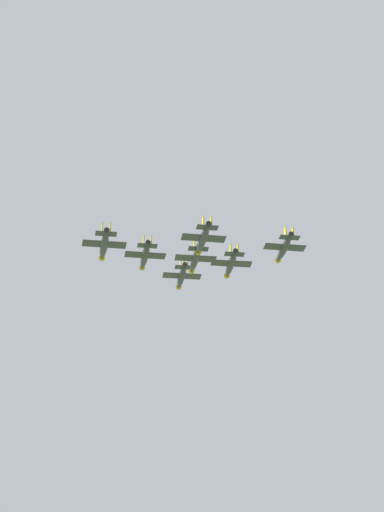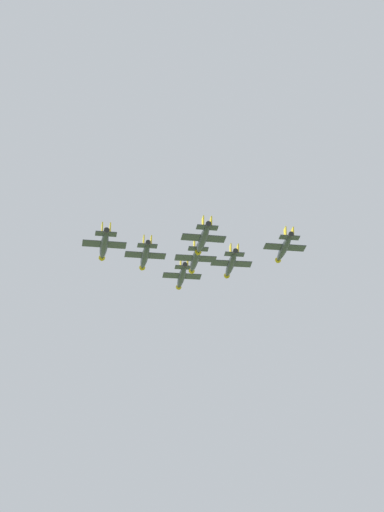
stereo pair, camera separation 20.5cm
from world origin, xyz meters
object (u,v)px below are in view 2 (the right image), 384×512
object	(u,v)px
jet_right_wingman	(231,264)
jet_right_outer	(284,248)
jet_slot_rear	(195,259)
jet_left_outer	(104,245)
jet_left_wingman	(145,256)
jet_trailing	(203,239)
jet_lead	(182,276)

from	to	relation	value
jet_right_wingman	jet_right_outer	xyz separation A→B (m)	(5.23, -16.43, -0.91)
jet_slot_rear	jet_left_outer	bearing A→B (deg)	90.73
jet_right_wingman	jet_left_wingman	bearing A→B (deg)	91.13
jet_right_wingman	jet_trailing	xyz separation A→B (m)	(-20.45, -19.93, -6.29)
jet_left_wingman	jet_trailing	world-z (taller)	jet_left_wingman
jet_lead	jet_slot_rear	bearing A→B (deg)	-179.27
jet_lead	jet_trailing	xyz separation A→B (m)	(-15.22, -36.36, -7.96)
jet_lead	jet_slot_rear	world-z (taller)	jet_lead
jet_right_wingman	jet_slot_rear	xyz separation A→B (m)	(-15.38, -7.81, -5.39)
jet_left_wingman	jet_right_wingman	size ratio (longest dim) A/B	1.01
jet_right_wingman	jet_right_outer	bearing A→B (deg)	-138.51
jet_left_outer	jet_right_outer	world-z (taller)	jet_right_outer
jet_lead	jet_right_outer	distance (m)	34.58
jet_left_wingman	jet_right_wingman	world-z (taller)	jet_left_wingman
jet_left_outer	jet_slot_rear	distance (m)	22.46
jet_left_outer	jet_right_wingman	bearing A→B (deg)	-69.21
jet_lead	jet_left_wingman	size ratio (longest dim) A/B	0.98
jet_right_outer	jet_trailing	distance (m)	26.47
jet_lead	jet_trailing	bearing A→B (deg)	-179.27
jet_left_outer	jet_slot_rear	bearing A→B (deg)	-90.63
jet_slot_rear	jet_trailing	distance (m)	13.17
jet_lead	jet_trailing	size ratio (longest dim) A/B	0.99
jet_lead	jet_left_wingman	world-z (taller)	jet_lead
jet_left_outer	jet_trailing	distance (m)	26.12
jet_right_outer	jet_trailing	size ratio (longest dim) A/B	1.00
jet_right_wingman	jet_right_outer	world-z (taller)	jet_right_wingman
jet_left_wingman	jet_right_outer	xyz separation A→B (m)	(25.84, -25.05, -1.83)
jet_lead	jet_right_wingman	bearing A→B (deg)	-138.91
jet_right_outer	jet_slot_rear	xyz separation A→B (m)	(-20.60, 8.62, -4.48)
jet_right_outer	jet_left_outer	bearing A→B (deg)	89.72
jet_right_wingman	jet_slot_rear	world-z (taller)	jet_right_wingman
jet_left_outer	jet_lead	bearing A→B (deg)	-40.99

